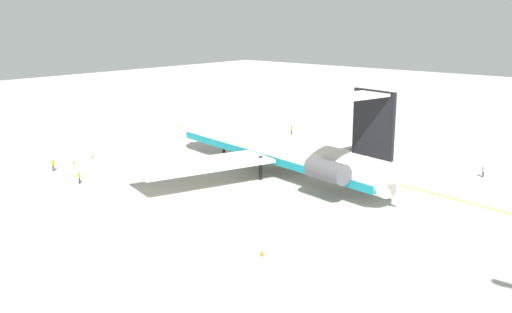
{
  "coord_description": "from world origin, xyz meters",
  "views": [
    {
      "loc": [
        -52.54,
        76.32,
        22.27
      ],
      "look_at": [
        -0.86,
        16.55,
        3.25
      ],
      "focal_mm": 41.41,
      "sensor_mm": 36.0,
      "label": 1
    }
  ],
  "objects_px": {
    "ground_crew_near_tail": "(79,176)",
    "safety_cone_nose": "(74,162)",
    "ground_crew_near_nose": "(53,163)",
    "safety_cone_tail": "(262,253)",
    "ground_crew_starboard": "(483,170)",
    "ground_crew_portside": "(292,129)",
    "safety_cone_wingtip": "(93,156)",
    "main_jetliner": "(280,150)"
  },
  "relations": [
    {
      "from": "ground_crew_near_tail",
      "to": "ground_crew_starboard",
      "type": "bearing_deg",
      "value": 23.97
    },
    {
      "from": "ground_crew_near_tail",
      "to": "ground_crew_portside",
      "type": "distance_m",
      "value": 45.6
    },
    {
      "from": "ground_crew_portside",
      "to": "ground_crew_starboard",
      "type": "bearing_deg",
      "value": -23.99
    },
    {
      "from": "ground_crew_starboard",
      "to": "ground_crew_portside",
      "type": "bearing_deg",
      "value": 43.46
    },
    {
      "from": "safety_cone_nose",
      "to": "ground_crew_near_nose",
      "type": "bearing_deg",
      "value": 110.02
    },
    {
      "from": "main_jetliner",
      "to": "safety_cone_nose",
      "type": "relative_size",
      "value": 85.94
    },
    {
      "from": "ground_crew_near_nose",
      "to": "safety_cone_tail",
      "type": "xyz_separation_m",
      "value": [
        -43.27,
        3.84,
        -0.87
      ]
    },
    {
      "from": "main_jetliner",
      "to": "safety_cone_wingtip",
      "type": "height_order",
      "value": "main_jetliner"
    },
    {
      "from": "ground_crew_starboard",
      "to": "ground_crew_near_nose",
      "type": "bearing_deg",
      "value": 90.83
    },
    {
      "from": "ground_crew_near_nose",
      "to": "safety_cone_nose",
      "type": "relative_size",
      "value": 3.3
    },
    {
      "from": "ground_crew_starboard",
      "to": "safety_cone_nose",
      "type": "distance_m",
      "value": 60.46
    },
    {
      "from": "ground_crew_portside",
      "to": "safety_cone_wingtip",
      "type": "xyz_separation_m",
      "value": [
        12.65,
        35.81,
        -0.84
      ]
    },
    {
      "from": "ground_crew_near_nose",
      "to": "safety_cone_nose",
      "type": "xyz_separation_m",
      "value": [
        1.6,
        -4.39,
        -0.87
      ]
    },
    {
      "from": "ground_crew_portside",
      "to": "ground_crew_near_nose",
      "type": "bearing_deg",
      "value": -116.83
    },
    {
      "from": "safety_cone_wingtip",
      "to": "ground_crew_near_nose",
      "type": "bearing_deg",
      "value": 108.07
    },
    {
      "from": "main_jetliner",
      "to": "ground_crew_near_nose",
      "type": "bearing_deg",
      "value": 48.11
    },
    {
      "from": "ground_crew_portside",
      "to": "ground_crew_starboard",
      "type": "distance_m",
      "value": 39.53
    },
    {
      "from": "ground_crew_portside",
      "to": "ground_crew_starboard",
      "type": "xyz_separation_m",
      "value": [
        -38.97,
        6.65,
        -0.05
      ]
    },
    {
      "from": "ground_crew_near_tail",
      "to": "safety_cone_nose",
      "type": "relative_size",
      "value": 3.03
    },
    {
      "from": "ground_crew_portside",
      "to": "safety_cone_tail",
      "type": "distance_m",
      "value": 58.66
    },
    {
      "from": "ground_crew_portside",
      "to": "safety_cone_nose",
      "type": "relative_size",
      "value": 3.21
    },
    {
      "from": "main_jetliner",
      "to": "ground_crew_portside",
      "type": "xyz_separation_m",
      "value": [
        16.78,
        -24.58,
        -2.66
      ]
    },
    {
      "from": "ground_crew_starboard",
      "to": "safety_cone_nose",
      "type": "bearing_deg",
      "value": 86.61
    },
    {
      "from": "main_jetliner",
      "to": "safety_cone_nose",
      "type": "height_order",
      "value": "main_jetliner"
    },
    {
      "from": "ground_crew_near_nose",
      "to": "safety_cone_nose",
      "type": "distance_m",
      "value": 4.76
    },
    {
      "from": "ground_crew_portside",
      "to": "safety_cone_nose",
      "type": "distance_m",
      "value": 41.6
    },
    {
      "from": "ground_crew_near_tail",
      "to": "safety_cone_nose",
      "type": "bearing_deg",
      "value": 131.23
    },
    {
      "from": "ground_crew_portside",
      "to": "safety_cone_wingtip",
      "type": "distance_m",
      "value": 37.99
    },
    {
      "from": "ground_crew_near_nose",
      "to": "ground_crew_portside",
      "type": "distance_m",
      "value": 45.46
    },
    {
      "from": "ground_crew_near_tail",
      "to": "safety_cone_tail",
      "type": "bearing_deg",
      "value": -24.47
    },
    {
      "from": "safety_cone_nose",
      "to": "safety_cone_tail",
      "type": "bearing_deg",
      "value": 169.61
    },
    {
      "from": "ground_crew_starboard",
      "to": "safety_cone_nose",
      "type": "xyz_separation_m",
      "value": [
        50.43,
        33.33,
        -0.79
      ]
    },
    {
      "from": "main_jetliner",
      "to": "ground_crew_near_nose",
      "type": "height_order",
      "value": "main_jetliner"
    },
    {
      "from": "safety_cone_wingtip",
      "to": "safety_cone_tail",
      "type": "height_order",
      "value": "same"
    },
    {
      "from": "ground_crew_near_nose",
      "to": "safety_cone_nose",
      "type": "height_order",
      "value": "ground_crew_near_nose"
    },
    {
      "from": "ground_crew_near_tail",
      "to": "safety_cone_wingtip",
      "type": "distance_m",
      "value": 15.08
    },
    {
      "from": "ground_crew_near_tail",
      "to": "safety_cone_nose",
      "type": "xyz_separation_m",
      "value": [
        10.26,
        -5.6,
        -0.78
      ]
    },
    {
      "from": "ground_crew_near_nose",
      "to": "safety_cone_wingtip",
      "type": "bearing_deg",
      "value": 140.19
    },
    {
      "from": "ground_crew_starboard",
      "to": "safety_cone_tail",
      "type": "height_order",
      "value": "ground_crew_starboard"
    },
    {
      "from": "safety_cone_wingtip",
      "to": "ground_crew_starboard",
      "type": "bearing_deg",
      "value": -150.54
    },
    {
      "from": "main_jetliner",
      "to": "safety_cone_tail",
      "type": "xyz_separation_m",
      "value": [
        -16.63,
        23.64,
        -3.5
      ]
    },
    {
      "from": "ground_crew_starboard",
      "to": "safety_cone_wingtip",
      "type": "relative_size",
      "value": 3.06
    }
  ]
}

